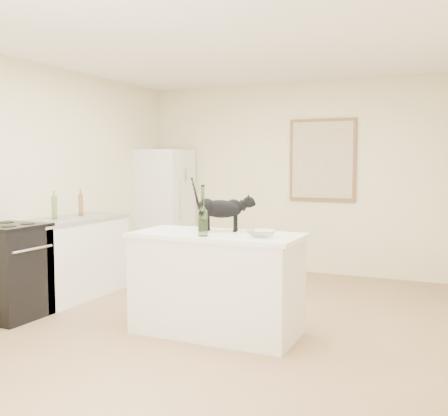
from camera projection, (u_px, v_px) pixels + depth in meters
floor at (216, 325)px, 5.03m from camera, size 5.50×5.50×0.00m
ceiling at (216, 41)px, 4.80m from camera, size 5.50×5.50×0.00m
wall_back at (301, 178)px, 7.41m from camera, size 4.50×0.00×4.50m
wall_left at (29, 183)px, 5.84m from camera, size 0.00×5.50×5.50m
island_base at (217, 286)px, 4.77m from camera, size 1.44×0.67×0.86m
island_top at (216, 235)px, 4.73m from camera, size 1.50×0.70×0.04m
left_cabinets at (71, 259)px, 6.07m from camera, size 0.60×1.40×0.86m
left_countertop at (70, 220)px, 6.03m from camera, size 0.62×1.44×0.04m
stove at (9, 272)px, 5.25m from camera, size 0.60×0.60×0.90m
fridge at (164, 208)px, 7.89m from camera, size 0.68×0.68×1.70m
artwork_frame at (322, 160)px, 7.24m from camera, size 0.90×0.03×1.10m
artwork_canvas at (322, 160)px, 7.22m from camera, size 0.82×0.00×1.02m
black_cat at (220, 211)px, 4.86m from camera, size 0.54×0.28×0.36m
wine_bottle at (203, 214)px, 4.53m from camera, size 0.10×0.10×0.38m
glass_bowl at (261, 234)px, 4.48m from camera, size 0.24×0.24×0.06m
fridge_paper at (187, 175)px, 7.76m from camera, size 0.07×0.14×0.20m
counter_bottle_cluster at (67, 206)px, 6.03m from camera, size 0.08×0.47×0.25m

